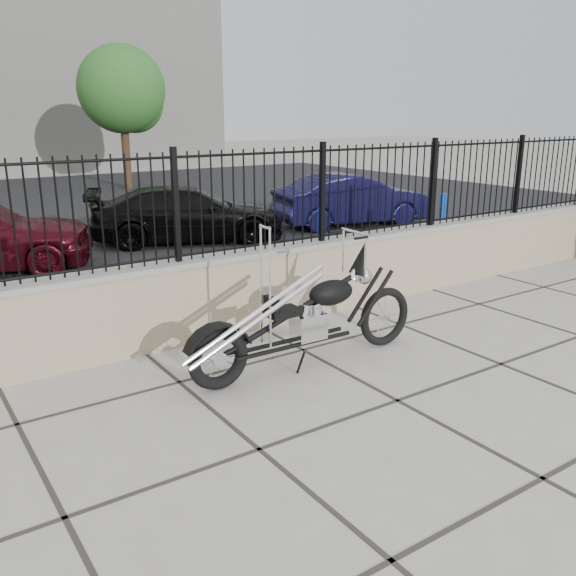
% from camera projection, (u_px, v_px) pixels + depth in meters
% --- Properties ---
extents(ground_plane, '(90.00, 90.00, 0.00)m').
position_uv_depth(ground_plane, '(397.00, 401.00, 5.62)').
color(ground_plane, '#99968E').
rests_on(ground_plane, ground).
extents(parking_lot, '(30.00, 30.00, 0.00)m').
position_uv_depth(parking_lot, '(53.00, 216.00, 15.54)').
color(parking_lot, black).
rests_on(parking_lot, ground).
extents(retaining_wall, '(14.00, 0.36, 0.96)m').
position_uv_depth(retaining_wall, '(256.00, 288.00, 7.47)').
color(retaining_wall, gray).
rests_on(retaining_wall, ground_plane).
extents(iron_fence, '(14.00, 0.08, 1.20)m').
position_uv_depth(iron_fence, '(255.00, 200.00, 7.17)').
color(iron_fence, black).
rests_on(iron_fence, retaining_wall).
extents(chopper_motorcycle, '(2.62, 0.52, 1.57)m').
position_uv_depth(chopper_motorcycle, '(305.00, 295.00, 6.16)').
color(chopper_motorcycle, black).
rests_on(chopper_motorcycle, ground_plane).
extents(car_black, '(4.19, 2.87, 1.13)m').
position_uv_depth(car_black, '(187.00, 214.00, 12.33)').
color(car_black, black).
rests_on(car_black, parking_lot).
extents(car_blue, '(3.80, 2.02, 1.19)m').
position_uv_depth(car_blue, '(352.00, 200.00, 14.08)').
color(car_blue, black).
rests_on(car_blue, parking_lot).
extents(bollard_b, '(0.13, 0.13, 0.92)m').
position_uv_depth(bollard_b, '(320.00, 233.00, 10.93)').
color(bollard_b, blue).
rests_on(bollard_b, ground_plane).
extents(bollard_c, '(0.14, 0.14, 1.04)m').
position_uv_depth(bollard_c, '(442.00, 220.00, 11.95)').
color(bollard_c, '#0B49B0').
rests_on(bollard_c, ground_plane).
extents(tree_right, '(2.87, 2.87, 4.85)m').
position_uv_depth(tree_right, '(121.00, 85.00, 20.13)').
color(tree_right, '#382619').
rests_on(tree_right, ground_plane).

